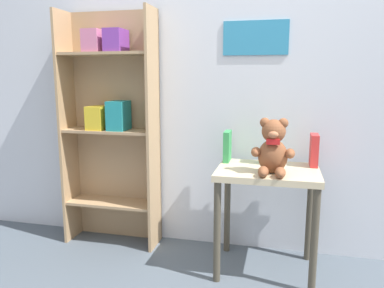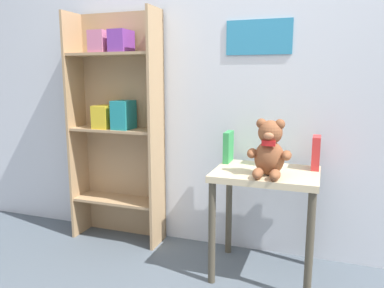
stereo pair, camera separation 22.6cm
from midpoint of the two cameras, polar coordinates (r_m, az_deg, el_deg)
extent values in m
cube|color=silver|center=(2.42, 12.06, 12.75)|extent=(4.80, 0.06, 2.50)
cube|color=teal|center=(2.39, 12.92, 15.61)|extent=(0.40, 0.01, 0.21)
cube|color=tan|center=(2.73, -14.84, 2.42)|extent=(0.02, 0.23, 1.56)
cube|color=tan|center=(2.44, -2.80, 1.86)|extent=(0.02, 0.23, 1.56)
cube|color=tan|center=(2.66, -8.08, 2.47)|extent=(0.63, 0.02, 1.56)
cube|color=tan|center=(2.68, -8.85, -8.43)|extent=(0.60, 0.21, 0.02)
cube|color=tan|center=(2.57, -9.16, 2.17)|extent=(0.60, 0.21, 0.02)
cube|color=tan|center=(2.55, -9.48, 13.34)|extent=(0.60, 0.21, 0.02)
cube|color=#D17093|center=(2.58, -11.15, 15.02)|extent=(0.11, 0.16, 0.14)
cube|color=purple|center=(2.51, -8.14, 15.24)|extent=(0.11, 0.16, 0.14)
cube|color=gold|center=(2.59, -10.78, 4.09)|extent=(0.11, 0.16, 0.15)
cube|color=teal|center=(2.51, -7.87, 4.41)|extent=(0.11, 0.16, 0.19)
cube|color=beige|center=(2.15, 14.21, -4.49)|extent=(0.57, 0.45, 0.04)
cylinder|color=#494233|center=(2.11, 6.20, -13.41)|extent=(0.04, 0.04, 0.58)
cylinder|color=#494233|center=(2.07, 20.59, -14.55)|extent=(0.04, 0.04, 0.58)
cylinder|color=#494233|center=(2.46, 8.31, -9.93)|extent=(0.04, 0.04, 0.58)
cylinder|color=#494233|center=(2.43, 20.45, -10.81)|extent=(0.04, 0.04, 0.58)
ellipsoid|color=brown|center=(2.04, 14.83, -2.12)|extent=(0.16, 0.12, 0.19)
sphere|color=brown|center=(2.02, 15.01, 1.71)|extent=(0.13, 0.13, 0.13)
sphere|color=brown|center=(2.02, 13.71, 3.04)|extent=(0.05, 0.05, 0.05)
sphere|color=brown|center=(2.01, 16.43, 2.89)|extent=(0.05, 0.05, 0.05)
ellipsoid|color=#B56E48|center=(1.97, 14.87, 1.21)|extent=(0.05, 0.04, 0.04)
ellipsoid|color=brown|center=(2.03, 12.31, -1.41)|extent=(0.05, 0.10, 0.05)
ellipsoid|color=brown|center=(2.02, 17.35, -1.72)|extent=(0.05, 0.10, 0.05)
ellipsoid|color=brown|center=(1.97, 13.26, -4.43)|extent=(0.06, 0.11, 0.06)
ellipsoid|color=brown|center=(1.97, 15.78, -4.59)|extent=(0.06, 0.11, 0.06)
cube|color=red|center=(1.97, 14.82, 0.08)|extent=(0.07, 0.02, 0.03)
cube|color=#33934C|center=(2.31, 8.36, -0.46)|extent=(0.04, 0.14, 0.19)
cube|color=teal|center=(2.26, 14.69, -0.24)|extent=(0.03, 0.11, 0.24)
cube|color=red|center=(2.26, 21.13, -1.27)|extent=(0.04, 0.13, 0.19)
camera|label=1|loc=(0.11, -87.14, 0.52)|focal=35.00mm
camera|label=2|loc=(0.11, 92.86, -0.52)|focal=35.00mm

